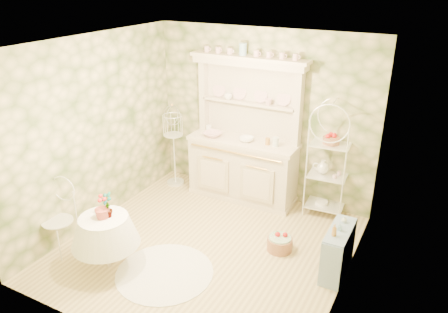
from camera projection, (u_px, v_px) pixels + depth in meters
The scene contains 22 objects.
floor at pixel (207, 247), 5.91m from camera, with size 3.60×3.60×0.00m, color #D6C083.
ceiling at pixel (203, 44), 4.85m from camera, with size 3.60×3.60×0.00m, color white.
wall_left at pixel (95, 132), 6.15m from camera, with size 3.60×3.60×0.00m, color beige.
wall_right at pixel (352, 187), 4.60m from camera, with size 3.60×3.60×0.00m, color beige.
wall_back at pixel (263, 116), 6.84m from camera, with size 3.60×3.60×0.00m, color beige.
wall_front at pixel (104, 225), 3.92m from camera, with size 3.60×3.60×0.00m, color beige.
kitchen_dresser at pixel (243, 132), 6.78m from camera, with size 1.87×0.61×2.29m, color beige.
bakers_rack at pixel (330, 156), 6.35m from camera, with size 0.60×0.43×1.94m, color white.
side_shelf at pixel (338, 251), 5.31m from camera, with size 0.27×0.73×0.62m, color #87A2C5.
round_table at pixel (106, 240), 5.38m from camera, with size 0.72×0.72×0.79m, color white.
cafe_chair at pixel (57, 219), 5.66m from camera, with size 0.43×0.43×0.96m, color white.
birdcage_stand at pixel (174, 144), 7.39m from camera, with size 0.35×0.35×1.49m, color white.
floor_basket at pixel (280, 243), 5.82m from camera, with size 0.33×0.33×0.21m, color #AD7353.
lace_rug at pixel (165, 273), 5.41m from camera, with size 1.21×1.21×0.01m, color white.
bowl_floral at pixel (213, 136), 6.97m from camera, with size 0.29×0.29×0.07m, color white.
bowl_white at pixel (246, 141), 6.77m from camera, with size 0.23×0.23×0.07m, color white.
cup_left at pixel (228, 98), 6.86m from camera, with size 0.13×0.13×0.10m, color white.
cup_right at pixel (268, 103), 6.57m from camera, with size 0.11×0.11×0.10m, color white.
potted_geranium at pixel (107, 207), 5.22m from camera, with size 0.17×0.12×0.32m, color #3F7238.
bottle_amber at pixel (334, 231), 5.04m from camera, with size 0.06×0.06×0.15m, color #AB752D.
bottle_blue at pixel (340, 228), 5.16m from camera, with size 0.04×0.04×0.09m, color #83AFC8.
bottle_glass at pixel (344, 220), 5.33m from camera, with size 0.07×0.07×0.09m, color silver.
Camera 1 is at (2.52, -4.26, 3.46)m, focal length 35.00 mm.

